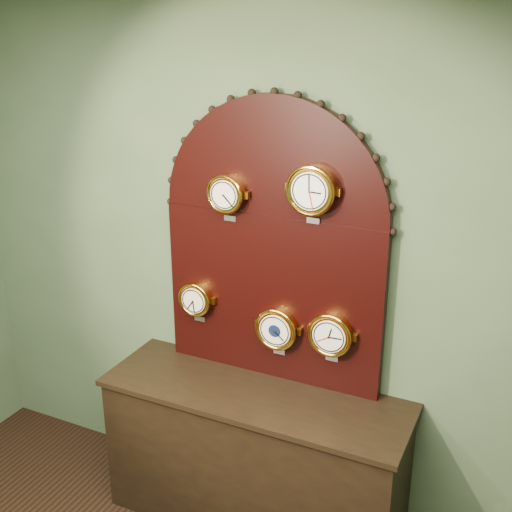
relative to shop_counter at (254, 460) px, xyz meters
The scene contains 8 objects.
wall_back 1.04m from the shop_counter, 90.00° to the left, with size 4.00×4.00×0.00m, color #43583C.
shop_counter is the anchor object (origin of this frame).
display_board 1.25m from the shop_counter, 90.00° to the left, with size 1.26×0.06×1.53m.
roman_clock 1.46m from the shop_counter, 145.89° to the left, with size 0.20×0.08×0.25m.
arabic_clock 1.53m from the shop_counter, 34.10° to the left, with size 0.25×0.08×0.30m.
hygrometer 0.93m from the shop_counter, 160.16° to the left, with size 0.19×0.08×0.25m.
barometer 0.76m from the shop_counter, 69.29° to the left, with size 0.23×0.08×0.28m.
tide_clock 0.86m from the shop_counter, 23.54° to the left, with size 0.23×0.08×0.28m.
Camera 1 is at (1.25, -0.37, 2.66)m, focal length 45.06 mm.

